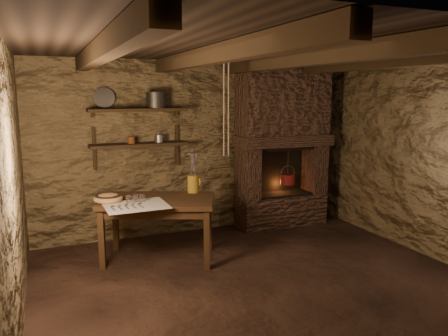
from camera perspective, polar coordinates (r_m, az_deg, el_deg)
name	(u,v)px	position (r m, az deg, el deg)	size (l,w,h in m)	color
floor	(261,284)	(4.72, 4.83, -14.87)	(4.50, 4.50, 0.00)	black
back_wall	(197,148)	(6.18, -3.59, 2.66)	(4.50, 0.04, 2.40)	#4B3A23
front_wall	(423,228)	(2.80, 24.59, -7.12)	(4.50, 0.04, 2.40)	#4B3A23
left_wall	(13,190)	(3.88, -25.89, -2.64)	(0.04, 4.00, 2.40)	#4B3A23
right_wall	(430,158)	(5.75, 25.35, 1.19)	(0.04, 4.00, 2.40)	#4B3A23
ceiling	(264,47)	(4.31, 5.31, 15.51)	(4.50, 4.00, 0.04)	black
beam_far_left	(102,51)	(3.84, -15.61, 14.54)	(0.14, 3.95, 0.16)	black
beam_mid_left	(215,55)	(4.09, -1.12, 14.58)	(0.14, 3.95, 0.16)	black
beam_mid_right	(309,58)	(4.56, 11.02, 13.93)	(0.14, 3.95, 0.16)	black
beam_far_right	(387,61)	(5.17, 20.54, 12.99)	(0.14, 3.95, 0.16)	black
shelf_lower	(139,145)	(5.79, -11.06, 3.01)	(1.25, 0.30, 0.04)	black
shelf_upper	(138,110)	(5.75, -11.21, 7.46)	(1.25, 0.30, 0.04)	black
hearth	(282,144)	(6.49, 7.60, 3.17)	(1.43, 0.51, 2.30)	#3B271D
work_table	(158,227)	(5.27, -8.57, -7.59)	(1.49, 1.20, 0.75)	#342112
linen_cloth	(136,205)	(4.89, -11.43, -4.82)	(0.67, 0.54, 0.01)	beige
pewter_cutlery_row	(136,205)	(4.87, -11.38, -4.77)	(0.56, 0.22, 0.01)	gray
drinking_glasses	(135,198)	(5.01, -11.49, -3.92)	(0.22, 0.06, 0.09)	white
stoneware_jug	(193,175)	(5.41, -4.04, -0.98)	(0.17, 0.17, 0.49)	#A47E1F
wooden_bowl	(108,199)	(5.12, -14.90, -3.89)	(0.33, 0.33, 0.12)	#AB7C4A
iron_stockpot	(156,101)	(5.80, -8.88, 8.67)	(0.25, 0.25, 0.19)	#33302D
tin_pan	(104,98)	(5.78, -15.38, 8.82)	(0.27, 0.27, 0.04)	#A3A39E
small_kettle	(159,139)	(5.84, -8.48, 3.82)	(0.14, 0.11, 0.15)	#A3A39E
rusty_tin	(131,140)	(5.76, -12.00, 3.59)	(0.09, 0.09, 0.09)	#622E13
red_pot	(288,178)	(6.56, 8.30, -1.36)	(0.27, 0.27, 0.54)	maroon
hanging_ropes	(226,107)	(5.26, 0.28, 7.98)	(0.08, 0.08, 1.20)	beige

